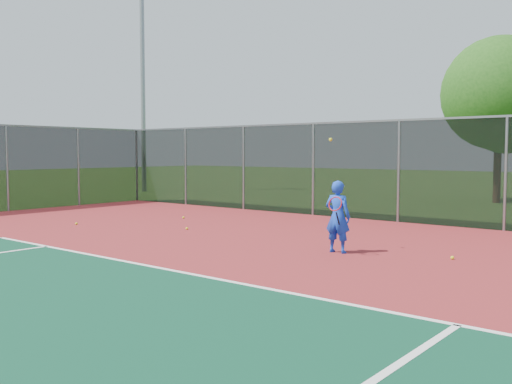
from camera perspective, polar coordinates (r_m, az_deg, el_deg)
ground at (r=6.04m, az=-10.37°, el=-16.22°), size 120.00×120.00×0.00m
court_apron at (r=7.42m, az=1.73°, el=-12.20°), size 30.00×20.00×0.02m
fence_back at (r=16.26m, az=23.70°, el=1.84°), size 30.00×0.06×3.03m
tennis_player at (r=11.80m, az=8.17°, el=-2.44°), size 0.59×0.61×2.36m
practice_ball_0 at (r=16.99m, az=-17.51°, el=-3.04°), size 0.07×0.07×0.07m
practice_ball_1 at (r=15.30m, az=-6.93°, el=-3.64°), size 0.07×0.07×0.07m
practice_ball_2 at (r=17.86m, az=-7.27°, el=-2.55°), size 0.07×0.07×0.07m
practice_ball_3 at (r=11.65m, az=19.04°, el=-6.24°), size 0.07×0.07×0.07m
floodlight_nw at (r=31.15m, az=-11.27°, el=12.30°), size 0.90×0.40×11.70m
tree_back_left at (r=25.33m, az=23.32°, el=8.59°), size 4.61×4.61×6.78m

